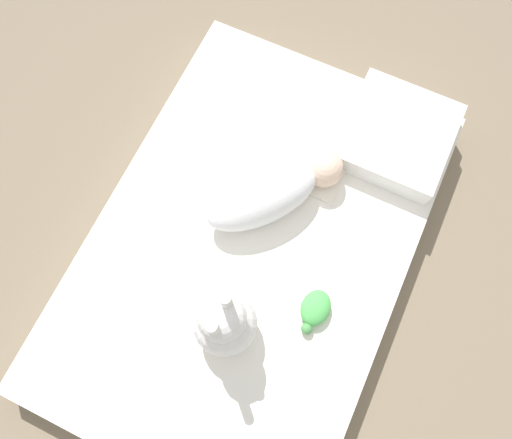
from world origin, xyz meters
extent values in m
plane|color=#7A6B56|center=(0.00, 0.00, 0.00)|extent=(12.00, 12.00, 0.00)
cube|color=white|center=(0.00, 0.00, 0.07)|extent=(1.51, 1.02, 0.14)
cube|color=white|center=(-0.35, 0.09, 0.15)|extent=(0.21, 0.20, 0.02)
ellipsoid|color=white|center=(-0.14, -0.02, 0.22)|extent=(0.42, 0.39, 0.16)
sphere|color=beige|center=(-0.33, 0.12, 0.21)|extent=(0.13, 0.13, 0.13)
cube|color=white|center=(-0.56, 0.30, 0.18)|extent=(0.37, 0.36, 0.09)
sphere|color=white|center=(0.28, 0.05, 0.23)|extent=(0.20, 0.20, 0.20)
sphere|color=white|center=(0.28, 0.05, 0.38)|extent=(0.14, 0.14, 0.14)
cylinder|color=white|center=(0.24, 0.05, 0.47)|extent=(0.03, 0.03, 0.10)
cylinder|color=white|center=(0.31, 0.05, 0.47)|extent=(0.03, 0.03, 0.10)
ellipsoid|color=#51B756|center=(0.11, 0.28, 0.17)|extent=(0.12, 0.09, 0.06)
sphere|color=#4C934C|center=(0.18, 0.28, 0.16)|extent=(0.04, 0.04, 0.04)
camera|label=1|loc=(0.37, 0.20, 1.75)|focal=35.00mm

